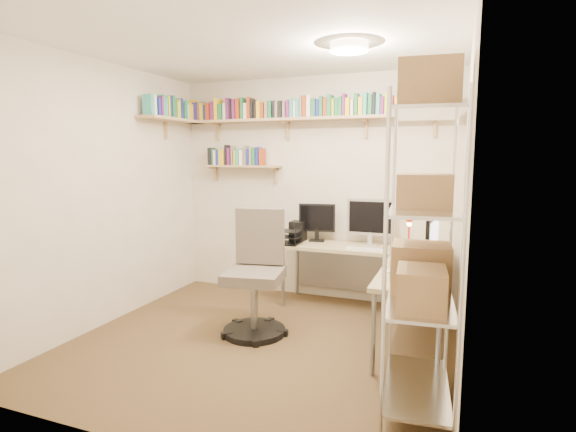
% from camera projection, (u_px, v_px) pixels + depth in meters
% --- Properties ---
extents(ground, '(3.20, 3.20, 0.00)m').
position_uv_depth(ground, '(260.00, 344.00, 3.90)').
color(ground, '#46321E').
rests_on(ground, ground).
extents(room_shell, '(3.24, 3.04, 2.52)m').
position_uv_depth(room_shell, '(259.00, 165.00, 3.69)').
color(room_shell, beige).
rests_on(room_shell, ground).
extents(wall_shelves, '(3.12, 1.09, 0.80)m').
position_uv_depth(wall_shelves, '(273.00, 118.00, 4.97)').
color(wall_shelves, tan).
rests_on(wall_shelves, ground).
extents(corner_desk, '(1.80, 1.75, 1.17)m').
position_uv_depth(corner_desk, '(363.00, 252.00, 4.48)').
color(corner_desk, '#CCB885').
rests_on(corner_desk, ground).
extents(office_chair, '(0.60, 0.60, 1.13)m').
position_uv_depth(office_chair, '(256.00, 282.00, 4.11)').
color(office_chair, black).
rests_on(office_chair, ground).
extents(wire_rack, '(0.49, 0.89, 2.15)m').
position_uv_depth(wire_rack, '(423.00, 223.00, 2.74)').
color(wire_rack, silver).
rests_on(wire_rack, ground).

